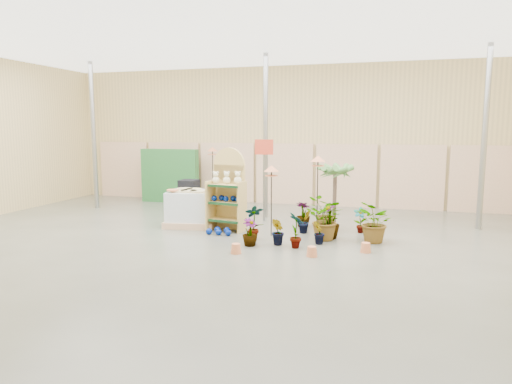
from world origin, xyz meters
TOP-DOWN VIEW (x-y plane):
  - room at (0.00, 0.91)m, footprint 15.20×12.10m
  - display_shelf at (-0.47, 1.71)m, footprint 0.92×0.66m
  - teddy_bears at (-0.45, 1.62)m, footprint 0.75×0.19m
  - gazing_balls_shelf at (-0.47, 1.59)m, footprint 0.75×0.25m
  - gazing_balls_floor at (-0.49, 1.17)m, footprint 0.63×0.39m
  - pallet_stack at (-1.53, 1.88)m, footprint 1.42×1.24m
  - charcoal_planters at (-2.29, 3.42)m, footprint 0.50×0.50m
  - trellis_stock at (-3.80, 5.20)m, footprint 2.00×0.30m
  - offer_sign at (0.10, 2.98)m, footprint 0.50×0.08m
  - bird_table_front at (0.71, 1.34)m, footprint 0.34×0.34m
  - bird_table_right at (1.72, 1.75)m, footprint 0.34×0.34m
  - bird_table_back at (-2.15, 4.95)m, footprint 0.34×0.34m
  - palm at (2.00, 2.83)m, footprint 0.70×0.70m
  - potted_plant_0 at (0.42, 0.92)m, footprint 0.51×0.45m
  - potted_plant_1 at (1.07, 0.56)m, footprint 0.39×0.41m
  - potted_plant_2 at (1.99, 1.33)m, footprint 0.93×0.83m
  - potted_plant_3 at (2.04, 1.50)m, footprint 0.48×0.48m
  - potted_plant_4 at (2.68, 2.24)m, footprint 0.34×0.24m
  - potted_plant_5 at (1.41, 1.87)m, footprint 0.40×0.39m
  - potted_plant_6 at (1.84, 2.25)m, footprint 0.99×0.98m
  - potted_plant_7 at (0.49, 0.36)m, footprint 0.46×0.46m
  - potted_plant_8 at (1.48, 0.44)m, footprint 0.48×0.49m
  - potted_plant_9 at (1.90, 0.87)m, footprint 0.26×0.31m
  - potted_plant_10 at (3.06, 1.37)m, footprint 1.04×1.07m
  - potted_plant_11 at (1.25, 2.56)m, footprint 0.42×0.42m

SIDE VIEW (x-z plane):
  - gazing_balls_floor at x=-0.49m, z-range 0.00..0.15m
  - potted_plant_9 at x=1.90m, z-range 0.00..0.52m
  - potted_plant_5 at x=1.41m, z-range 0.00..0.57m
  - potted_plant_7 at x=0.49m, z-range 0.00..0.59m
  - potted_plant_1 at x=1.07m, z-range 0.00..0.60m
  - potted_plant_4 at x=2.68m, z-range 0.00..0.62m
  - potted_plant_11 at x=1.25m, z-range 0.00..0.65m
  - potted_plant_8 at x=1.48m, z-range 0.00..0.77m
  - potted_plant_0 at x=0.42m, z-range 0.00..0.80m
  - potted_plant_3 at x=2.04m, z-range 0.00..0.81m
  - potted_plant_6 at x=1.84m, z-range 0.00..0.83m
  - pallet_stack at x=-1.53m, z-range -0.02..0.93m
  - potted_plant_10 at x=3.06m, z-range 0.00..0.91m
  - potted_plant_2 at x=1.99m, z-range 0.00..0.94m
  - charcoal_planters at x=-2.29m, z-range 0.00..1.00m
  - gazing_balls_shelf at x=-0.47m, z-range 0.73..0.87m
  - trellis_stock at x=-3.80m, z-range 0.00..1.80m
  - display_shelf at x=-0.47m, z-range -0.09..1.94m
  - teddy_bears at x=-0.45m, z-range 1.13..1.44m
  - palm at x=2.00m, z-range 0.60..2.29m
  - bird_table_front at x=0.71m, z-range 0.70..2.36m
  - offer_sign at x=0.10m, z-range 0.47..2.67m
  - bird_table_right at x=1.72m, z-range 0.80..2.67m
  - bird_table_back at x=-2.15m, z-range 0.81..2.72m
  - room at x=0.00m, z-range -0.14..4.56m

